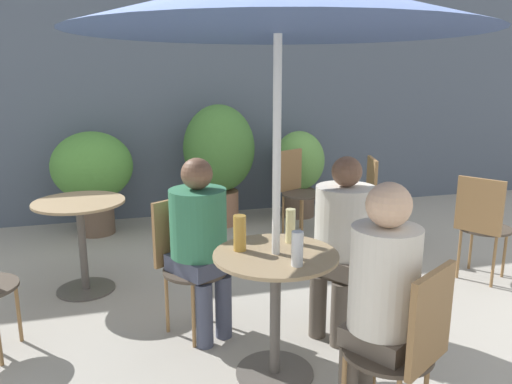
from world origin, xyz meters
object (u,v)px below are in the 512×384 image
bistro_chair_0 (408,340)px  beer_glass_2 (297,249)px  potted_plant_1 (219,155)px  seated_person_1 (343,233)px  potted_plant_0 (93,171)px  bistro_chair_5 (381,194)px  bistro_chair_3 (295,184)px  cafe_table_near (275,290)px  potted_plant_2 (299,168)px  seated_person_2 (200,234)px  cafe_table_far (81,228)px  bistro_chair_2 (186,253)px  bistro_chair_6 (482,220)px  bistro_chair_1 (355,252)px  beer_glass_0 (290,226)px  beer_glass_1 (240,233)px  seated_person_0 (381,288)px  umbrella (278,4)px

bistro_chair_0 → beer_glass_2: 0.67m
beer_glass_2 → potted_plant_1: 3.17m
seated_person_1 → potted_plant_0: (-1.61, 2.65, -0.02)m
bistro_chair_5 → potted_plant_1: 1.81m
bistro_chair_3 → cafe_table_near: bearing=-139.2°
potted_plant_0 → potted_plant_2: bearing=1.6°
seated_person_2 → bistro_chair_0: bearing=-90.0°
beer_glass_2 → potted_plant_0: 3.36m
cafe_table_far → seated_person_2: (0.78, -0.93, 0.18)m
bistro_chair_2 → bistro_chair_5: same height
bistro_chair_2 → bistro_chair_6: bearing=-27.6°
cafe_table_far → bistro_chair_1: bearing=-31.2°
beer_glass_0 → cafe_table_far: bearing=132.9°
bistro_chair_1 → potted_plant_0: size_ratio=0.81×
bistro_chair_3 → potted_plant_0: size_ratio=0.81×
potted_plant_0 → potted_plant_1: size_ratio=0.81×
bistro_chair_2 → bistro_chair_6: size_ratio=1.00×
bistro_chair_3 → bistro_chair_5: same height
cafe_table_far → potted_plant_2: bearing=33.3°
seated_person_2 → potted_plant_2: bearing=27.0°
cafe_table_near → beer_glass_0: beer_glass_0 is taller
cafe_table_far → potted_plant_1: size_ratio=0.54×
seated_person_2 → beer_glass_1: bearing=-102.3°
beer_glass_0 → beer_glass_1: same height
potted_plant_0 → bistro_chair_2: bearing=-73.9°
beer_glass_0 → bistro_chair_6: bearing=19.3°
beer_glass_0 → beer_glass_2: (-0.09, -0.35, -0.01)m
seated_person_2 → beer_glass_1: size_ratio=5.93×
seated_person_0 → potted_plant_1: (-0.04, 3.52, 0.07)m
bistro_chair_0 → bistro_chair_1: (0.28, 1.08, 0.00)m
potted_plant_1 → beer_glass_1: bearing=-99.2°
bistro_chair_3 → umbrella: bearing=-139.2°
seated_person_2 → potted_plant_1: (0.61, 2.42, 0.10)m
bistro_chair_1 → beer_glass_2: size_ratio=4.89×
seated_person_1 → umbrella: 1.46m
bistro_chair_6 → seated_person_1: seated_person_1 is taller
cafe_table_near → cafe_table_far: same height
seated_person_2 → potted_plant_1: 2.50m
bistro_chair_2 → seated_person_1: size_ratio=0.74×
bistro_chair_0 → seated_person_0: 0.25m
bistro_chair_1 → beer_glass_0: (-0.55, -0.25, 0.30)m
bistro_chair_3 → seated_person_1: size_ratio=0.74×
beer_glass_2 → potted_plant_2: size_ratio=0.18×
bistro_chair_1 → bistro_chair_2: 1.12m
potted_plant_2 → umbrella: (-1.26, -3.04, 1.42)m
bistro_chair_3 → bistro_chair_6: size_ratio=1.00×
bistro_chair_1 → bistro_chair_6: 1.39m
bistro_chair_1 → beer_glass_1: bearing=-101.1°
cafe_table_near → beer_glass_2: beer_glass_2 is taller
seated_person_1 → bistro_chair_3: bearing=137.3°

